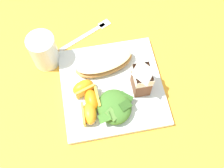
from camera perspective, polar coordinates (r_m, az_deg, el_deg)
ground at (r=0.77m, az=0.00°, el=-0.84°), size 3.00×3.00×0.00m
white_plate at (r=0.76m, az=0.00°, el=-0.59°), size 0.28×0.28×0.02m
cheesy_pizza_bread at (r=0.77m, az=-1.74°, el=4.65°), size 0.11×0.18×0.04m
green_salad_pile at (r=0.71m, az=0.56°, el=-4.81°), size 0.10×0.10×0.05m
milk_carton at (r=0.70m, az=6.36°, el=1.31°), size 0.06×0.04×0.11m
orange_wedge_front at (r=0.73m, az=-6.11°, el=-0.71°), size 0.05×0.07×0.04m
orange_wedge_middle at (r=0.72m, az=-4.18°, el=-3.34°), size 0.06×0.04×0.04m
orange_wedge_rear at (r=0.70m, az=-4.91°, el=-6.29°), size 0.06×0.04×0.04m
metal_fork at (r=0.87m, az=-4.87°, el=10.74°), size 0.10×0.18×0.01m
drinking_clear_cup at (r=0.79m, az=-14.24°, el=6.82°), size 0.08×0.08×0.10m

